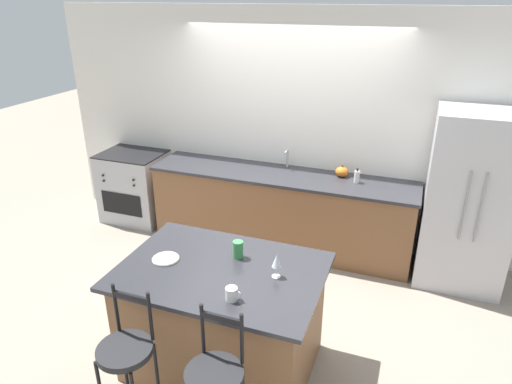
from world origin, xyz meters
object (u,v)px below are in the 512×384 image
(oven_range, at_px, (135,186))
(refrigerator, at_px, (469,200))
(pumpkin_decoration, at_px, (342,172))
(wine_glass, at_px, (276,262))
(tumbler_cup, at_px, (238,249))
(soap_bottle, at_px, (357,177))
(coffee_mug, at_px, (232,294))
(dinner_plate, at_px, (166,259))
(bar_stool_near, at_px, (128,364))

(oven_range, bearing_deg, refrigerator, -0.62)
(oven_range, distance_m, pumpkin_decoration, 2.73)
(wine_glass, height_order, tumbler_cup, wine_glass)
(wine_glass, bearing_deg, soap_bottle, 82.40)
(tumbler_cup, bearing_deg, coffee_mug, -72.09)
(coffee_mug, distance_m, soap_bottle, 2.41)
(refrigerator, relative_size, wine_glass, 10.01)
(refrigerator, xyz_separation_m, coffee_mug, (-1.59, -2.30, 0.05))
(wine_glass, bearing_deg, dinner_plate, -174.95)
(refrigerator, xyz_separation_m, wine_glass, (-1.39, -1.94, 0.13))
(dinner_plate, bearing_deg, refrigerator, 41.60)
(oven_range, relative_size, dinner_plate, 4.38)
(wine_glass, xyz_separation_m, coffee_mug, (-0.19, -0.36, -0.08))
(refrigerator, bearing_deg, coffee_mug, -124.59)
(pumpkin_decoration, bearing_deg, oven_range, -176.75)
(refrigerator, distance_m, dinner_plate, 3.03)
(soap_bottle, bearing_deg, pumpkin_decoration, 145.43)
(coffee_mug, bearing_deg, tumbler_cup, 107.91)
(dinner_plate, bearing_deg, wine_glass, 5.05)
(oven_range, distance_m, soap_bottle, 2.91)
(oven_range, relative_size, tumbler_cup, 6.55)
(dinner_plate, distance_m, pumpkin_decoration, 2.41)
(dinner_plate, xyz_separation_m, pumpkin_decoration, (0.96, 2.21, 0.05))
(refrigerator, relative_size, coffee_mug, 15.75)
(bar_stool_near, relative_size, coffee_mug, 9.65)
(oven_range, bearing_deg, pumpkin_decoration, 3.25)
(coffee_mug, xyz_separation_m, soap_bottle, (0.46, 2.37, 0.02))
(bar_stool_near, bearing_deg, refrigerator, 52.72)
(refrigerator, distance_m, coffee_mug, 2.79)
(bar_stool_near, bearing_deg, coffee_mug, 42.26)
(dinner_plate, height_order, pumpkin_decoration, pumpkin_decoration)
(pumpkin_decoration, bearing_deg, tumbler_cup, -102.66)
(tumbler_cup, bearing_deg, dinner_plate, -156.14)
(bar_stool_near, relative_size, pumpkin_decoration, 7.69)
(wine_glass, distance_m, soap_bottle, 2.02)
(oven_range, distance_m, tumbler_cup, 2.93)
(dinner_plate, relative_size, soap_bottle, 1.28)
(coffee_mug, height_order, tumbler_cup, tumbler_cup)
(pumpkin_decoration, height_order, soap_bottle, soap_bottle)
(dinner_plate, distance_m, wine_glass, 0.89)
(dinner_plate, height_order, coffee_mug, coffee_mug)
(dinner_plate, xyz_separation_m, soap_bottle, (1.14, 2.08, 0.06))
(bar_stool_near, distance_m, soap_bottle, 3.05)
(dinner_plate, distance_m, soap_bottle, 2.38)
(coffee_mug, relative_size, pumpkin_decoration, 0.80)
(wine_glass, height_order, pumpkin_decoration, wine_glass)
(bar_stool_near, xyz_separation_m, soap_bottle, (1.00, 2.85, 0.38))
(refrigerator, height_order, pumpkin_decoration, refrigerator)
(refrigerator, height_order, tumbler_cup, refrigerator)
(bar_stool_near, bearing_deg, dinner_plate, 100.74)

